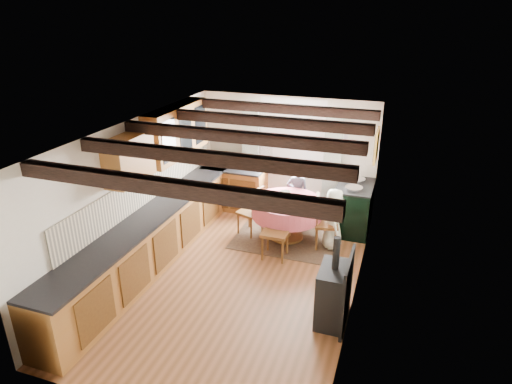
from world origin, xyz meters
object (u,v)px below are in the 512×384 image
at_px(child_far, 297,194).
at_px(chair_right, 326,222).
at_px(chair_left, 250,210).
at_px(child_right, 333,219).
at_px(cast_iron_stove, 334,280).
at_px(dining_table, 287,220).
at_px(aga_range, 353,207).
at_px(chair_near, 275,231).
at_px(cup, 269,205).

bearing_deg(child_far, chair_right, 128.27).
height_order(chair_left, child_right, child_right).
bearing_deg(chair_right, child_right, -88.27).
bearing_deg(cast_iron_stove, dining_table, 120.25).
bearing_deg(chair_left, aga_range, 132.43).
distance_m(chair_left, aga_range, 1.97).
xyz_separation_m(chair_left, child_far, (0.71, 0.78, 0.12)).
relative_size(chair_near, child_far, 0.85).
relative_size(dining_table, chair_right, 1.31).
distance_m(dining_table, child_right, 0.86).
height_order(dining_table, child_far, child_far).
distance_m(cast_iron_stove, child_right, 2.07).
xyz_separation_m(aga_range, cup, (-1.32, -1.14, 0.34)).
bearing_deg(child_right, child_far, 34.07).
bearing_deg(cast_iron_stove, child_far, 113.22).
bearing_deg(chair_near, chair_right, 39.74).
bearing_deg(cast_iron_stove, chair_right, 103.21).
bearing_deg(chair_left, chair_near, 64.29).
distance_m(aga_range, child_far, 1.11).
bearing_deg(child_far, chair_near, 85.71).
xyz_separation_m(chair_left, child_right, (1.56, -0.01, 0.08)).
distance_m(dining_table, chair_near, 0.72).
relative_size(dining_table, aga_range, 1.25).
bearing_deg(aga_range, child_right, -107.37).
relative_size(chair_left, child_far, 0.80).
height_order(aga_range, cast_iron_stove, cast_iron_stove).
relative_size(chair_right, child_right, 0.88).
height_order(dining_table, child_right, child_right).
bearing_deg(dining_table, chair_left, -178.16).
bearing_deg(aga_range, chair_left, -156.54).
bearing_deg(aga_range, chair_right, -113.57).
bearing_deg(cast_iron_stove, aga_range, 92.22).
bearing_deg(dining_table, chair_near, -91.14).
bearing_deg(dining_table, child_right, -2.41).
bearing_deg(child_far, cast_iron_stove, 109.32).
relative_size(dining_table, cup, 14.25).
relative_size(chair_near, chair_left, 1.06).
height_order(chair_right, child_right, child_right).
bearing_deg(child_right, chair_near, 115.10).
bearing_deg(aga_range, cast_iron_stove, -87.78).
xyz_separation_m(dining_table, chair_left, (-0.71, -0.02, 0.09)).
bearing_deg(cast_iron_stove, cup, 130.26).
relative_size(aga_range, cast_iron_stove, 0.80).
bearing_deg(dining_table, cast_iron_stove, -59.75).
height_order(chair_left, cup, chair_left).
height_order(dining_table, aga_range, aga_range).
bearing_deg(dining_table, chair_right, -4.98).
bearing_deg(dining_table, aga_range, 34.81).
xyz_separation_m(dining_table, child_far, (-0.00, 0.75, 0.21)).
height_order(cast_iron_stove, cup, cast_iron_stove).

